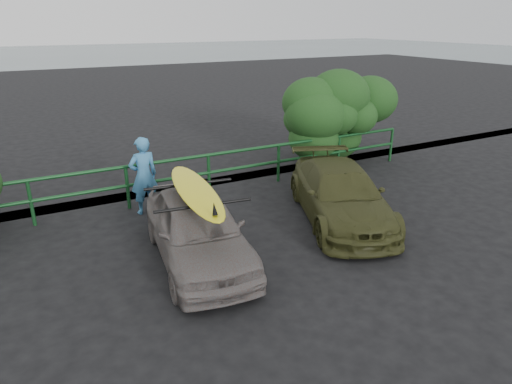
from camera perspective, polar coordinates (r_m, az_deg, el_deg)
ground at (r=7.10m, az=2.59°, el=-14.40°), size 80.00×80.00×0.00m
ocean at (r=65.17m, az=-26.41°, el=15.10°), size 200.00×200.00×0.00m
guardrail at (r=11.01m, az=-10.72°, el=1.47°), size 14.00×0.08×1.04m
shrub_right at (r=13.48m, az=9.17°, el=8.31°), size 3.20×2.40×2.49m
sedan at (r=8.16m, az=-7.33°, el=-4.54°), size 1.93×3.82×1.25m
olive_vehicle at (r=9.95m, az=10.49°, el=-0.24°), size 2.98×4.33×1.16m
man at (r=10.33m, az=-13.87°, el=1.99°), size 0.68×0.48×1.75m
roof_rack at (r=7.91m, az=-7.55°, el=-0.27°), size 1.75×1.33×0.05m
surfboard at (r=7.88m, az=-7.57°, el=0.21°), size 0.97×2.97×0.09m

